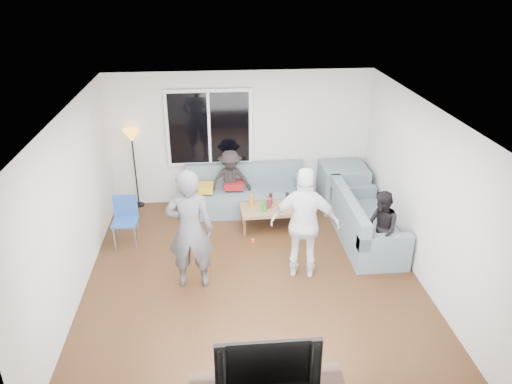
{
  "coord_description": "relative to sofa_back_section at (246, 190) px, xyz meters",
  "views": [
    {
      "loc": [
        -0.51,
        -6.23,
        4.34
      ],
      "look_at": [
        0.1,
        0.6,
        1.15
      ],
      "focal_mm": 34.36,
      "sensor_mm": 36.0,
      "label": 1
    }
  ],
  "objects": [
    {
      "name": "player_right",
      "position": [
        0.72,
        -2.25,
        0.45
      ],
      "size": [
        1.1,
        0.65,
        1.75
      ],
      "primitive_type": "imported",
      "rotation": [
        0.0,
        0.0,
        2.91
      ],
      "color": "white",
      "rests_on": "floor"
    },
    {
      "name": "television",
      "position": [
        -0.12,
        -4.77,
        0.32
      ],
      "size": [
        1.06,
        0.14,
        0.61
      ],
      "primitive_type": "imported",
      "color": "black",
      "rests_on": "tv_console"
    },
    {
      "name": "pitcher",
      "position": [
        0.33,
        -0.71,
        0.06
      ],
      "size": [
        0.17,
        0.17,
        0.17
      ],
      "primitive_type": "cylinder",
      "color": "maroon",
      "rests_on": "coffee_table"
    },
    {
      "name": "coffee_table",
      "position": [
        0.41,
        -0.75,
        -0.22
      ],
      "size": [
        1.13,
        0.65,
        0.4
      ],
      "primitive_type": "cube",
      "rotation": [
        0.0,
        0.0,
        0.05
      ],
      "color": "#99734A",
      "rests_on": "floor"
    },
    {
      "name": "window_frame",
      "position": [
        -0.65,
        0.42,
        1.12
      ],
      "size": [
        1.62,
        0.06,
        1.47
      ],
      "primitive_type": "cube",
      "color": "white",
      "rests_on": "wall_back"
    },
    {
      "name": "vase",
      "position": [
        -0.74,
        0.35,
        0.28
      ],
      "size": [
        0.16,
        0.16,
        0.16
      ],
      "primitive_type": "imported",
      "rotation": [
        0.0,
        0.0,
        -0.02
      ],
      "color": "silver",
      "rests_on": "radiator"
    },
    {
      "name": "wall_right",
      "position": [
        2.47,
        -2.27,
        0.88
      ],
      "size": [
        0.04,
        5.5,
        2.6
      ],
      "primitive_type": "cube",
      "color": "silver",
      "rests_on": "ground"
    },
    {
      "name": "player_left",
      "position": [
        -0.96,
        -2.36,
        0.49
      ],
      "size": [
        0.7,
        0.49,
        1.84
      ],
      "primitive_type": "imported",
      "rotation": [
        0.0,
        0.0,
        3.06
      ],
      "color": "#4C4C51",
      "rests_on": "floor"
    },
    {
      "name": "floor_lamp",
      "position": [
        -2.1,
        0.38,
        0.36
      ],
      "size": [
        0.32,
        0.32,
        1.56
      ],
      "primitive_type": null,
      "color": "#FF9F30",
      "rests_on": "floor"
    },
    {
      "name": "sofa_back_section",
      "position": [
        0.0,
        0.0,
        0.0
      ],
      "size": [
        2.3,
        0.85,
        0.85
      ],
      "primitive_type": null,
      "color": "slate",
      "rests_on": "floor"
    },
    {
      "name": "cushion_yellow",
      "position": [
        -0.81,
        -0.02,
        0.09
      ],
      "size": [
        0.41,
        0.35,
        0.14
      ],
      "primitive_type": "cube",
      "rotation": [
        0.0,
        0.0,
        -0.09
      ],
      "color": "gold",
      "rests_on": "sofa_back_section"
    },
    {
      "name": "radiator",
      "position": [
        -0.65,
        0.38,
        -0.11
      ],
      "size": [
        1.3,
        0.12,
        0.62
      ],
      "primitive_type": "cube",
      "color": "silver",
      "rests_on": "floor"
    },
    {
      "name": "bottle_b",
      "position": [
        0.27,
        -0.89,
        0.1
      ],
      "size": [
        0.08,
        0.08,
        0.25
      ],
      "primitive_type": "cylinder",
      "color": "#198D23",
      "rests_on": "coffee_table"
    },
    {
      "name": "wall_back",
      "position": [
        -0.05,
        0.5,
        0.88
      ],
      "size": [
        5.0,
        0.04,
        2.6
      ],
      "primitive_type": "cube",
      "color": "silver",
      "rests_on": "ground"
    },
    {
      "name": "spectator_right",
      "position": [
        1.97,
        -2.04,
        0.19
      ],
      "size": [
        0.49,
        0.61,
        1.22
      ],
      "primitive_type": "imported",
      "rotation": [
        0.0,
        0.0,
        -1.53
      ],
      "color": "black",
      "rests_on": "floor"
    },
    {
      "name": "bottle_e",
      "position": [
        0.71,
        -0.6,
        0.08
      ],
      "size": [
        0.07,
        0.07,
        0.21
      ],
      "primitive_type": "cylinder",
      "color": "black",
      "rests_on": "coffee_table"
    },
    {
      "name": "bottle_a",
      "position": [
        0.06,
        -0.64,
        0.08
      ],
      "size": [
        0.07,
        0.07,
        0.21
      ],
      "primitive_type": "cylinder",
      "color": "orange",
      "rests_on": "coffee_table"
    },
    {
      "name": "potted_plant",
      "position": [
        -0.16,
        0.35,
        0.36
      ],
      "size": [
        0.2,
        0.17,
        0.32
      ],
      "primitive_type": "imported",
      "rotation": [
        0.0,
        0.0,
        -0.19
      ],
      "color": "#306227",
      "rests_on": "radiator"
    },
    {
      "name": "wall_left",
      "position": [
        -2.57,
        -2.27,
        0.88
      ],
      "size": [
        0.04,
        5.5,
        2.6
      ],
      "primitive_type": "cube",
      "color": "silver",
      "rests_on": "ground"
    },
    {
      "name": "window_mullion",
      "position": [
        -0.65,
        0.37,
        1.12
      ],
      "size": [
        0.05,
        0.03,
        1.35
      ],
      "primitive_type": "cube",
      "color": "white",
      "rests_on": "window_frame"
    },
    {
      "name": "cushion_red",
      "position": [
        -0.22,
        0.06,
        0.09
      ],
      "size": [
        0.38,
        0.33,
        0.13
      ],
      "primitive_type": "cube",
      "rotation": [
        0.0,
        0.0,
        -0.09
      ],
      "color": "maroon",
      "rests_on": "sofa_back_section"
    },
    {
      "name": "sofa_corner",
      "position": [
        1.89,
        0.0,
        0.0
      ],
      "size": [
        0.85,
        0.85,
        0.85
      ],
      "primitive_type": "cube",
      "color": "slate",
      "rests_on": "floor"
    },
    {
      "name": "floor",
      "position": [
        -0.05,
        -2.27,
        -0.45
      ],
      "size": [
        5.0,
        5.5,
        0.04
      ],
      "primitive_type": "cube",
      "color": "#56351C",
      "rests_on": "ground"
    },
    {
      "name": "window_glass",
      "position": [
        -0.65,
        0.38,
        1.12
      ],
      "size": [
        1.5,
        0.02,
        1.35
      ],
      "primitive_type": "cube",
      "color": "black",
      "rests_on": "window_frame"
    },
    {
      "name": "wall_front",
      "position": [
        -0.05,
        -5.04,
        0.88
      ],
      "size": [
        5.0,
        0.04,
        2.6
      ],
      "primitive_type": "cube",
      "color": "silver",
      "rests_on": "ground"
    },
    {
      "name": "spectator_back",
      "position": [
        -0.29,
        0.03,
        0.18
      ],
      "size": [
        0.81,
        0.5,
        1.22
      ],
      "primitive_type": "imported",
      "rotation": [
        0.0,
        0.0,
        0.06
      ],
      "color": "black",
      "rests_on": "floor"
    },
    {
      "name": "bottle_c",
      "position": [
        0.41,
        -0.59,
        0.08
      ],
      "size": [
        0.07,
        0.07,
        0.2
      ],
      "primitive_type": "cylinder",
      "color": "black",
      "rests_on": "coffee_table"
    },
    {
      "name": "ceiling",
      "position": [
        -0.05,
        -2.27,
        2.2
      ],
      "size": [
        5.0,
        5.5,
        0.04
      ],
      "primitive_type": "cube",
      "color": "white",
      "rests_on": "ground"
    },
    {
      "name": "side_chair",
      "position": [
        -2.1,
        -1.14,
        0.01
      ],
      "size": [
        0.41,
        0.41,
        0.86
      ],
      "primitive_type": null,
      "rotation": [
        0.0,
        0.0,
        -0.03
      ],
      "color": "#2450A0",
      "rests_on": "floor"
    },
    {
      "name": "sofa_right_section",
      "position": [
        1.97,
        -1.37,
        0.0
      ],
      "size": [
        2.0,
        0.85,
        0.85
      ],
      "primitive_type": null,
      "rotation": [
        0.0,
        0.0,
        1.57
      ],
      "color": "slate",
      "rests_on": "floor"
    }
  ]
}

